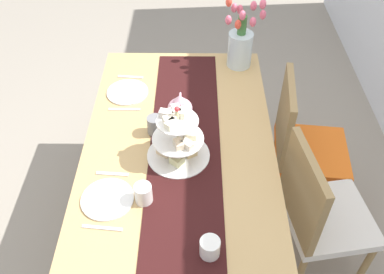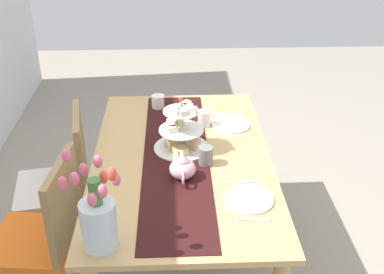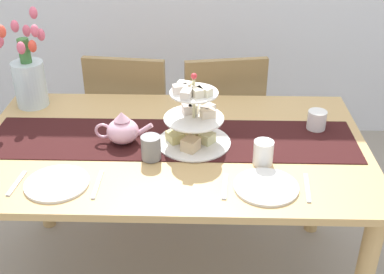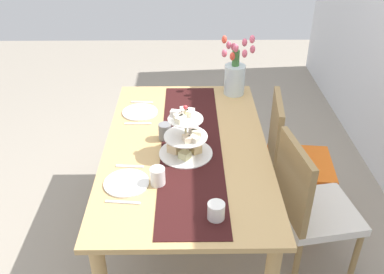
{
  "view_description": "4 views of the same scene",
  "coord_description": "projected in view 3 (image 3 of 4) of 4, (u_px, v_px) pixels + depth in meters",
  "views": [
    {
      "loc": [
        1.46,
        0.07,
        2.24
      ],
      "look_at": [
        -0.0,
        0.06,
        0.81
      ],
      "focal_mm": 39.27,
      "sensor_mm": 36.0,
      "label": 1
    },
    {
      "loc": [
        -2.19,
        0.04,
        2.11
      ],
      "look_at": [
        0.09,
        -0.06,
        0.84
      ],
      "focal_mm": 45.35,
      "sensor_mm": 36.0,
      "label": 2
    },
    {
      "loc": [
        0.13,
        -1.74,
        1.79
      ],
      "look_at": [
        0.08,
        0.02,
        0.79
      ],
      "focal_mm": 46.38,
      "sensor_mm": 36.0,
      "label": 3
    },
    {
      "loc": [
        2.04,
        0.01,
        2.11
      ],
      "look_at": [
        0.0,
        0.04,
        0.82
      ],
      "focal_mm": 39.55,
      "sensor_mm": 36.0,
      "label": 4
    }
  ],
  "objects": [
    {
      "name": "mug_grey",
      "position": [
        151.0,
        148.0,
        1.89
      ],
      "size": [
        0.08,
        0.08,
        0.09
      ],
      "primitive_type": "cylinder",
      "color": "slate",
      "rests_on": "table_runner"
    },
    {
      "name": "tiered_cake_stand",
      "position": [
        193.0,
        121.0,
        1.97
      ],
      "size": [
        0.3,
        0.3,
        0.3
      ],
      "color": "beige",
      "rests_on": "table_runner"
    },
    {
      "name": "dinner_plate_left",
      "position": [
        57.0,
        183.0,
        1.76
      ],
      "size": [
        0.23,
        0.23,
        0.01
      ],
      "primitive_type": "cylinder",
      "color": "white",
      "rests_on": "dining_table"
    },
    {
      "name": "teapot",
      "position": [
        122.0,
        130.0,
        1.99
      ],
      "size": [
        0.24,
        0.13,
        0.14
      ],
      "color": "#E5A8BC",
      "rests_on": "table_runner"
    },
    {
      "name": "knife_right",
      "position": [
        307.0,
        188.0,
        1.74
      ],
      "size": [
        0.03,
        0.17,
        0.01
      ],
      "primitive_type": "cube",
      "rotation": [
        0.0,
        0.0,
        -0.1
      ],
      "color": "silver",
      "rests_on": "dining_table"
    },
    {
      "name": "dinner_plate_right",
      "position": [
        266.0,
        187.0,
        1.75
      ],
      "size": [
        0.23,
        0.23,
        0.01
      ],
      "primitive_type": "cylinder",
      "color": "white",
      "rests_on": "dining_table"
    },
    {
      "name": "mug_white_text",
      "position": [
        263.0,
        153.0,
        1.86
      ],
      "size": [
        0.08,
        0.08,
        0.09
      ],
      "primitive_type": "cylinder",
      "color": "white",
      "rests_on": "dining_table"
    },
    {
      "name": "fork_left",
      "position": [
        17.0,
        183.0,
        1.77
      ],
      "size": [
        0.03,
        0.15,
        0.01
      ],
      "primitive_type": "cube",
      "rotation": [
        0.0,
        0.0,
        -0.09
      ],
      "color": "silver",
      "rests_on": "dining_table"
    },
    {
      "name": "fork_right",
      "position": [
        225.0,
        186.0,
        1.75
      ],
      "size": [
        0.03,
        0.15,
        0.01
      ],
      "primitive_type": "cube",
      "rotation": [
        0.0,
        0.0,
        -0.08
      ],
      "color": "silver",
      "rests_on": "dining_table"
    },
    {
      "name": "chair_right",
      "position": [
        220.0,
        121.0,
        2.75
      ],
      "size": [
        0.48,
        0.48,
        0.91
      ],
      "color": "olive",
      "rests_on": "ground_plane"
    },
    {
      "name": "chair_left",
      "position": [
        133.0,
        120.0,
        2.76
      ],
      "size": [
        0.46,
        0.46,
        0.91
      ],
      "color": "olive",
      "rests_on": "ground_plane"
    },
    {
      "name": "tulip_vase",
      "position": [
        29.0,
        76.0,
        2.26
      ],
      "size": [
        0.21,
        0.23,
        0.44
      ],
      "color": "silver",
      "rests_on": "dining_table"
    },
    {
      "name": "knife_left",
      "position": [
        98.0,
        184.0,
        1.76
      ],
      "size": [
        0.01,
        0.17,
        0.01
      ],
      "primitive_type": "cube",
      "rotation": [
        0.0,
        0.0,
        0.0
      ],
      "color": "silver",
      "rests_on": "dining_table"
    },
    {
      "name": "dining_table",
      "position": [
        173.0,
        166.0,
        2.07
      ],
      "size": [
        1.59,
        0.94,
        0.77
      ],
      "color": "tan",
      "rests_on": "ground_plane"
    },
    {
      "name": "table_runner",
      "position": [
        173.0,
        139.0,
        2.04
      ],
      "size": [
        1.51,
        0.34,
        0.0
      ],
      "primitive_type": "cube",
      "color": "black",
      "rests_on": "dining_table"
    },
    {
      "name": "cream_jug",
      "position": [
        317.0,
        120.0,
        2.1
      ],
      "size": [
        0.08,
        0.08,
        0.08
      ],
      "primitive_type": "cylinder",
      "color": "white",
      "rests_on": "dining_table"
    }
  ]
}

